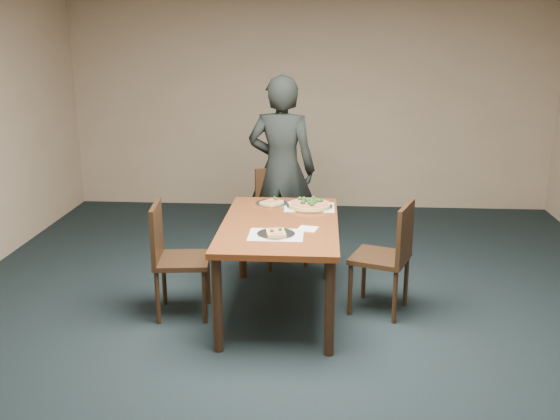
# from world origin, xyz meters

# --- Properties ---
(ground) EXTENTS (8.00, 8.00, 0.00)m
(ground) POSITION_xyz_m (0.00, 0.00, 0.00)
(ground) COLOR black
(ground) RESTS_ON ground
(room_shell) EXTENTS (8.00, 8.00, 8.00)m
(room_shell) POSITION_xyz_m (0.00, 0.00, 1.74)
(room_shell) COLOR tan
(room_shell) RESTS_ON ground
(dining_table) EXTENTS (0.90, 1.50, 0.75)m
(dining_table) POSITION_xyz_m (-0.16, 0.80, 0.66)
(dining_table) COLOR #5D2A12
(dining_table) RESTS_ON ground
(chair_far) EXTENTS (0.55, 0.55, 0.91)m
(chair_far) POSITION_xyz_m (-0.24, 1.97, 0.52)
(chair_far) COLOR black
(chair_far) RESTS_ON ground
(chair_left) EXTENTS (0.46, 0.46, 0.91)m
(chair_left) POSITION_xyz_m (-1.00, 0.70, 0.52)
(chair_left) COLOR black
(chair_left) RESTS_ON ground
(chair_right) EXTENTS (0.54, 0.54, 0.91)m
(chair_right) POSITION_xyz_m (0.71, 0.84, 0.52)
(chair_right) COLOR black
(chair_right) RESTS_ON ground
(diner) EXTENTS (0.71, 0.52, 1.80)m
(diner) POSITION_xyz_m (-0.23, 2.04, 0.90)
(diner) COLOR black
(diner) RESTS_ON ground
(placemat_main) EXTENTS (0.42, 0.32, 0.00)m
(placemat_main) POSITION_xyz_m (0.06, 1.25, 0.75)
(placemat_main) COLOR white
(placemat_main) RESTS_ON dining_table
(placemat_near) EXTENTS (0.40, 0.30, 0.00)m
(placemat_near) POSITION_xyz_m (-0.17, 0.49, 0.75)
(placemat_near) COLOR white
(placemat_near) RESTS_ON dining_table
(pizza_pan) EXTENTS (0.39, 0.39, 0.07)m
(pizza_pan) POSITION_xyz_m (0.06, 1.25, 0.77)
(pizza_pan) COLOR silver
(pizza_pan) RESTS_ON dining_table
(slice_plate_near) EXTENTS (0.28, 0.28, 0.05)m
(slice_plate_near) POSITION_xyz_m (-0.17, 0.49, 0.76)
(slice_plate_near) COLOR silver
(slice_plate_near) RESTS_ON dining_table
(slice_plate_far) EXTENTS (0.28, 0.28, 0.06)m
(slice_plate_far) POSITION_xyz_m (-0.27, 1.33, 0.76)
(slice_plate_far) COLOR silver
(slice_plate_far) RESTS_ON dining_table
(napkin) EXTENTS (0.17, 0.17, 0.01)m
(napkin) POSITION_xyz_m (0.06, 0.64, 0.75)
(napkin) COLOR white
(napkin) RESTS_ON dining_table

